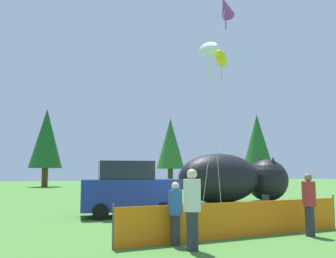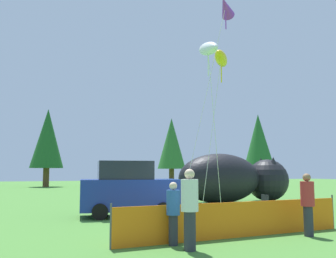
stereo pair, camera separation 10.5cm
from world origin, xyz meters
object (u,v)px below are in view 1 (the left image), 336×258
at_px(spectator_in_grey_shirt, 309,202).
at_px(kite_yellow_hero, 221,59).
at_px(spectator_in_yellow_shirt, 175,211).
at_px(kite_white_ghost, 208,49).
at_px(inflatable_cat, 233,180).
at_px(spectator_in_blue_shirt, 192,206).
at_px(folding_chair, 269,204).
at_px(kite_purple_delta, 225,8).
at_px(parked_car, 129,190).

bearing_deg(spectator_in_grey_shirt, kite_yellow_hero, 77.16).
height_order(spectator_in_yellow_shirt, kite_yellow_hero, kite_yellow_hero).
bearing_deg(kite_yellow_hero, kite_white_ghost, -131.62).
distance_m(inflatable_cat, spectator_in_grey_shirt, 11.36).
height_order(spectator_in_yellow_shirt, kite_white_ghost, kite_white_ghost).
xyz_separation_m(spectator_in_grey_shirt, kite_yellow_hero, (1.91, 8.40, 6.83)).
height_order(spectator_in_blue_shirt, spectator_in_grey_shirt, spectator_in_blue_shirt).
xyz_separation_m(spectator_in_blue_shirt, kite_white_ghost, (4.08, 6.95, 6.47)).
height_order(inflatable_cat, spectator_in_blue_shirt, inflatable_cat).
xyz_separation_m(spectator_in_yellow_shirt, kite_yellow_hero, (6.01, 8.25, 6.94)).
distance_m(folding_chair, spectator_in_grey_shirt, 4.08).
relative_size(folding_chair, spectator_in_yellow_shirt, 0.59).
xyz_separation_m(kite_purple_delta, kite_yellow_hero, (-0.61, -0.50, -3.19)).
bearing_deg(folding_chair, parked_car, 155.62).
relative_size(inflatable_cat, spectator_in_blue_shirt, 3.91).
bearing_deg(inflatable_cat, kite_purple_delta, -130.28).
relative_size(parked_car, kite_purple_delta, 0.36).
relative_size(folding_chair, spectator_in_grey_shirt, 0.52).
bearing_deg(spectator_in_yellow_shirt, kite_white_ghost, 55.92).
height_order(parked_car, kite_yellow_hero, kite_yellow_hero).
xyz_separation_m(spectator_in_yellow_shirt, spectator_in_blue_shirt, (0.14, -0.72, 0.18)).
relative_size(spectator_in_yellow_shirt, kite_yellow_hero, 0.19).
bearing_deg(spectator_in_yellow_shirt, folding_chair, 33.84).
xyz_separation_m(spectator_in_yellow_shirt, kite_white_ghost, (4.21, 6.23, 6.65)).
relative_size(parked_car, kite_white_ghost, 0.50).
relative_size(spectator_in_grey_shirt, kite_purple_delta, 0.15).
xyz_separation_m(inflatable_cat, kite_purple_delta, (-1.31, -1.79, 9.67)).
height_order(kite_purple_delta, kite_white_ghost, kite_purple_delta).
bearing_deg(kite_white_ghost, kite_purple_delta, 46.40).
xyz_separation_m(kite_purple_delta, kite_white_ghost, (-2.41, -2.53, -3.48)).
bearing_deg(folding_chair, spectator_in_grey_shirt, -107.31).
bearing_deg(kite_white_ghost, folding_chair, -63.72).
bearing_deg(kite_purple_delta, kite_yellow_hero, -140.39).
relative_size(inflatable_cat, kite_white_ghost, 0.90).
distance_m(inflatable_cat, kite_purple_delta, 9.92).
distance_m(folding_chair, inflatable_cat, 7.34).
distance_m(spectator_in_blue_shirt, spectator_in_grey_shirt, 4.00).
xyz_separation_m(parked_car, kite_white_ghost, (3.75, 0.01, 6.41)).
relative_size(spectator_in_yellow_shirt, kite_purple_delta, 0.14).
relative_size(inflatable_cat, spectator_in_grey_shirt, 4.18).
xyz_separation_m(folding_chair, spectator_in_grey_shirt, (-1.38, -3.82, 0.43)).
bearing_deg(kite_white_ghost, spectator_in_yellow_shirt, -124.08).
bearing_deg(kite_yellow_hero, spectator_in_grey_shirt, -102.84).
height_order(parked_car, spectator_in_grey_shirt, parked_car).
bearing_deg(parked_car, kite_white_ghost, 8.05).
xyz_separation_m(spectator_in_blue_shirt, spectator_in_grey_shirt, (3.96, 0.57, -0.07)).
xyz_separation_m(spectator_in_yellow_shirt, spectator_in_grey_shirt, (4.10, -0.15, 0.11)).
relative_size(folding_chair, kite_yellow_hero, 0.11).
bearing_deg(spectator_in_blue_shirt, inflatable_cat, 55.30).
distance_m(spectator_in_yellow_shirt, spectator_in_blue_shirt, 0.75).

